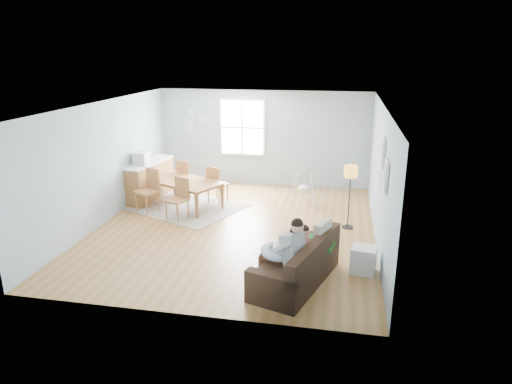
% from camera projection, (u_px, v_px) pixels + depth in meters
% --- Properties ---
extents(room, '(8.40, 9.40, 3.90)m').
position_uv_depth(room, '(234.00, 118.00, 9.36)').
color(room, olive).
extents(window, '(1.32, 0.08, 1.62)m').
position_uv_depth(window, '(242.00, 127.00, 12.94)').
color(window, white).
rests_on(window, room).
extents(pictures, '(0.05, 1.34, 0.74)m').
position_uv_depth(pictures, '(384.00, 164.00, 8.01)').
color(pictures, white).
rests_on(pictures, room).
extents(wall_plates, '(0.67, 0.02, 0.66)m').
position_uv_depth(wall_plates, '(195.00, 120.00, 13.15)').
color(wall_plates, '#99ABB7').
rests_on(wall_plates, room).
extents(sofa, '(1.42, 2.15, 0.80)m').
position_uv_depth(sofa, '(299.00, 267.00, 7.64)').
color(sofa, black).
rests_on(sofa, room).
extents(green_throw, '(1.05, 0.91, 0.04)m').
position_uv_depth(green_throw, '(310.00, 240.00, 8.16)').
color(green_throw, '#166318').
rests_on(green_throw, sofa).
extents(beige_pillow, '(0.30, 0.49, 0.47)m').
position_uv_depth(beige_pillow, '(323.00, 235.00, 7.85)').
color(beige_pillow, '#C2B494').
rests_on(beige_pillow, sofa).
extents(father, '(0.95, 0.68, 1.28)m').
position_uv_depth(father, '(285.00, 250.00, 7.34)').
color(father, gray).
rests_on(father, sofa).
extents(nursing_pillow, '(0.71, 0.70, 0.22)m').
position_uv_depth(nursing_pillow, '(277.00, 252.00, 7.42)').
color(nursing_pillow, silver).
rests_on(nursing_pillow, father).
extents(infant, '(0.14, 0.36, 0.13)m').
position_uv_depth(infant, '(277.00, 246.00, 7.43)').
color(infant, silver).
rests_on(infant, nursing_pillow).
extents(toddler, '(0.52, 0.38, 0.77)m').
position_uv_depth(toddler, '(300.00, 241.00, 7.71)').
color(toddler, silver).
rests_on(toddler, sofa).
extents(floor_lamp, '(0.28, 0.28, 1.41)m').
position_uv_depth(floor_lamp, '(351.00, 177.00, 9.75)').
color(floor_lamp, black).
rests_on(floor_lamp, room).
extents(storage_cube, '(0.48, 0.44, 0.47)m').
position_uv_depth(storage_cube, '(363.00, 260.00, 8.02)').
color(storage_cube, white).
rests_on(storage_cube, room).
extents(rug, '(3.29, 2.94, 0.01)m').
position_uv_depth(rug, '(184.00, 206.00, 11.46)').
color(rug, '#A19993').
rests_on(rug, room).
extents(dining_table, '(2.20, 1.83, 0.68)m').
position_uv_depth(dining_table, '(184.00, 194.00, 11.36)').
color(dining_table, '#935930').
rests_on(dining_table, rug).
extents(chair_sw, '(0.63, 0.63, 1.04)m').
position_uv_depth(chair_sw, '(150.00, 187.00, 11.01)').
color(chair_sw, '#A36638').
rests_on(chair_sw, rug).
extents(chair_se, '(0.57, 0.57, 0.96)m').
position_uv_depth(chair_se, '(179.00, 196.00, 10.50)').
color(chair_se, '#A36638').
rests_on(chair_se, rug).
extents(chair_nw, '(0.60, 0.60, 1.00)m').
position_uv_depth(chair_nw, '(186.00, 176.00, 12.07)').
color(chair_nw, '#A36638').
rests_on(chair_nw, rug).
extents(chair_ne, '(0.57, 0.57, 0.97)m').
position_uv_depth(chair_ne, '(216.00, 182.00, 11.56)').
color(chair_ne, '#A36638').
rests_on(chair_ne, rug).
extents(counter, '(0.75, 1.82, 0.99)m').
position_uv_depth(counter, '(150.00, 180.00, 11.96)').
color(counter, '#935930').
rests_on(counter, room).
extents(monitor, '(0.37, 0.35, 0.33)m').
position_uv_depth(monitor, '(141.00, 158.00, 11.46)').
color(monitor, '#B7B7BC').
rests_on(monitor, counter).
extents(baby_swing, '(0.96, 0.97, 0.87)m').
position_uv_depth(baby_swing, '(304.00, 188.00, 11.61)').
color(baby_swing, '#B7B7BC').
rests_on(baby_swing, room).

